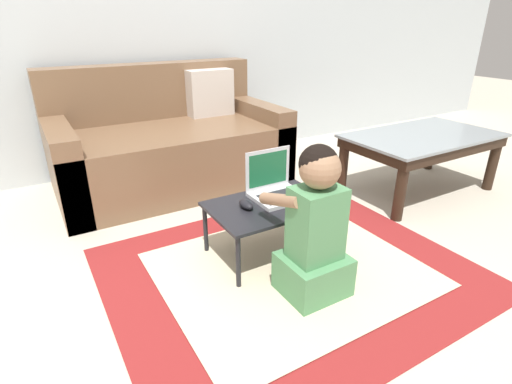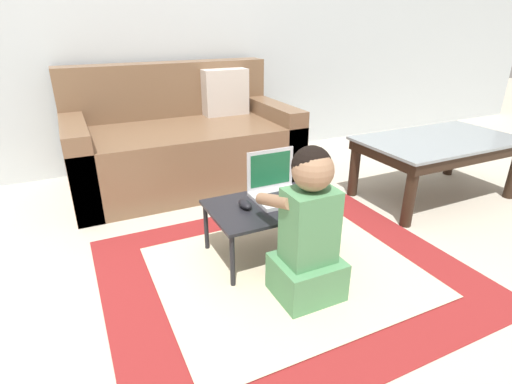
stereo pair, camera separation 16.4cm
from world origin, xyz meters
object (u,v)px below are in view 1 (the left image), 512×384
object	(u,v)px
computer_mouse	(246,204)
person_seated	(315,229)
couch	(169,145)
coffee_table	(422,143)
laptop	(276,190)
laptop_desk	(270,209)

from	to	relation	value
computer_mouse	person_seated	xyz separation A→B (m)	(0.12, -0.40, 0.02)
couch	computer_mouse	world-z (taller)	couch
coffee_table	laptop	distance (m)	1.32
coffee_table	computer_mouse	xyz separation A→B (m)	(-1.53, -0.16, -0.05)
couch	computer_mouse	bearing A→B (deg)	-91.31
coffee_table	laptop_desk	bearing A→B (deg)	-172.55
couch	laptop_desk	xyz separation A→B (m)	(0.10, -1.27, -0.03)
coffee_table	laptop	xyz separation A→B (m)	(-1.32, -0.12, -0.03)
computer_mouse	person_seated	distance (m)	0.42
couch	laptop	distance (m)	1.22
couch	person_seated	world-z (taller)	couch
coffee_table	computer_mouse	world-z (taller)	coffee_table
laptop_desk	computer_mouse	world-z (taller)	computer_mouse
coffee_table	person_seated	xyz separation A→B (m)	(-1.41, -0.56, -0.03)
laptop_desk	computer_mouse	distance (m)	0.14
coffee_table	laptop_desk	distance (m)	1.41
laptop_desk	laptop	distance (m)	0.12
laptop	person_seated	distance (m)	0.45
laptop_desk	computer_mouse	size ratio (longest dim) A/B	5.85
coffee_table	couch	bearing A→B (deg)	144.16
laptop_desk	laptop	world-z (taller)	laptop
laptop	coffee_table	bearing A→B (deg)	5.24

